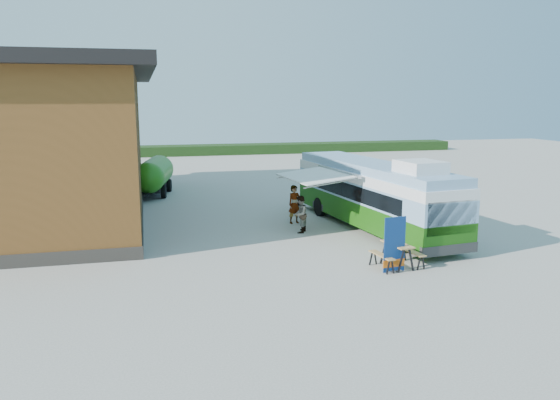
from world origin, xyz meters
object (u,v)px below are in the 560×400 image
object	(u,v)px
banner	(394,250)
person_b	(300,214)
bus	(373,193)
person_a	(295,204)
slurry_tanker	(154,174)
picnic_table	(397,250)

from	to	relation	value
banner	person_b	world-z (taller)	banner
bus	person_a	distance (m)	3.77
banner	person_b	xyz separation A→B (m)	(-1.58, 6.15, 0.04)
bus	slurry_tanker	distance (m)	14.89
picnic_table	slurry_tanker	size ratio (longest dim) A/B	0.28
bus	picnic_table	distance (m)	5.91
person_b	slurry_tanker	size ratio (longest dim) A/B	0.27
banner	person_b	size ratio (longest dim) A/B	1.17
slurry_tanker	person_b	bearing A→B (deg)	-51.88
slurry_tanker	bus	bearing A→B (deg)	-40.35
bus	slurry_tanker	xyz separation A→B (m)	(-9.41, 11.53, -0.37)
bus	person_b	xyz separation A→B (m)	(-3.41, 0.09, -0.84)
person_a	person_b	world-z (taller)	person_a
picnic_table	person_a	world-z (taller)	person_a
person_b	person_a	bearing A→B (deg)	-157.58
person_b	slurry_tanker	distance (m)	12.94
picnic_table	person_b	world-z (taller)	person_b
person_a	slurry_tanker	xyz separation A→B (m)	(-6.27, 9.60, 0.38)
person_a	slurry_tanker	bearing A→B (deg)	107.52
picnic_table	person_b	distance (m)	6.02
bus	person_a	xyz separation A→B (m)	(-3.14, 1.94, -0.75)
banner	slurry_tanker	world-z (taller)	slurry_tanker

